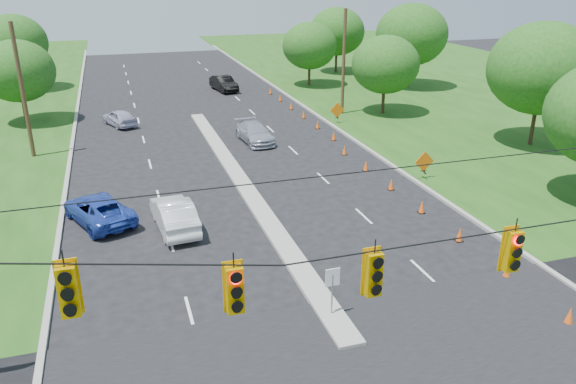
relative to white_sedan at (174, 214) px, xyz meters
name	(u,v)px	position (x,y,z in m)	size (l,w,h in m)	color
curb_left	(71,154)	(-5.49, 14.52, -0.79)	(0.25, 110.00, 0.16)	gray
curb_right	(338,130)	(14.71, 14.52, -0.79)	(0.25, 110.00, 0.16)	gray
median	(241,182)	(4.61, 5.52, -0.79)	(1.00, 34.00, 0.18)	gray
median_sign	(332,283)	(4.61, -9.48, 0.68)	(0.55, 0.06, 2.05)	gray
signal_span	(448,302)	(4.56, -16.48, 4.18)	(25.60, 0.32, 9.00)	#422D1C
utility_pole_far_left	(23,92)	(-7.89, 14.52, 3.71)	(0.28, 0.28, 9.00)	#422D1C
utility_pole_far_right	(344,63)	(17.11, 19.52, 3.71)	(0.28, 0.28, 9.00)	#422D1C
cone_0	(570,316)	(12.72, -12.48, -0.44)	(0.32, 0.32, 0.70)	#FF5913
cone_1	(507,270)	(12.72, -8.98, -0.44)	(0.32, 0.32, 0.70)	#FF5913
cone_2	(460,235)	(12.72, -5.48, -0.44)	(0.32, 0.32, 0.70)	#FF5913
cone_3	(422,207)	(12.72, -1.98, -0.44)	(0.32, 0.32, 0.70)	#FF5913
cone_4	(391,184)	(12.72, 1.52, -0.44)	(0.32, 0.32, 0.70)	#FF5913
cone_5	(366,166)	(12.72, 5.02, -0.44)	(0.32, 0.32, 0.70)	#FF5913
cone_6	(345,150)	(12.72, 8.52, -0.44)	(0.32, 0.32, 0.70)	#FF5913
cone_7	(334,136)	(13.32, 12.02, -0.44)	(0.32, 0.32, 0.70)	#FF5913
cone_8	(318,124)	(13.32, 15.52, -0.44)	(0.32, 0.32, 0.70)	#FF5913
cone_9	(304,114)	(13.32, 19.02, -0.44)	(0.32, 0.32, 0.70)	#FF5913
cone_10	(291,106)	(13.32, 22.52, -0.44)	(0.32, 0.32, 0.70)	#FF5913
cone_11	(280,98)	(13.32, 26.02, -0.44)	(0.32, 0.32, 0.70)	#FF5913
cone_12	(270,91)	(13.32, 29.52, -0.44)	(0.32, 0.32, 0.70)	#FF5913
work_sign_1	(424,162)	(15.41, 2.52, 0.31)	(1.27, 0.58, 1.37)	black
work_sign_2	(337,111)	(15.41, 16.52, 0.31)	(1.27, 0.58, 1.37)	black
tree_5	(18,71)	(-9.39, 24.52, 3.55)	(5.88, 5.88, 6.86)	black
tree_6	(14,42)	(-11.39, 39.52, 4.17)	(6.72, 6.72, 7.84)	black
tree_8	(542,69)	(26.61, 6.52, 4.79)	(7.56, 7.56, 8.82)	black
tree_9	(385,65)	(20.61, 18.52, 3.55)	(5.88, 5.88, 6.86)	black
tree_10	(412,35)	(28.61, 28.52, 4.79)	(7.56, 7.56, 8.82)	black
tree_11	(337,31)	(24.61, 39.52, 4.17)	(6.72, 6.72, 7.84)	black
tree_12	(310,46)	(18.61, 32.52, 3.55)	(5.88, 5.88, 6.86)	black
white_sedan	(174,214)	(0.00, 0.00, 0.00)	(1.66, 4.77, 1.57)	white
blue_pickup	(98,209)	(-3.58, 1.95, -0.09)	(2.31, 5.00, 1.39)	#223EA7
silver_car_far	(255,133)	(7.54, 13.42, -0.09)	(1.95, 4.80, 1.39)	#9497A5
silver_car_oncoming	(119,118)	(-1.93, 21.27, -0.11)	(1.60, 3.99, 1.36)	#ABA7C4
dark_car_receding	(224,83)	(9.10, 32.70, 0.00)	(1.67, 4.78, 1.57)	black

